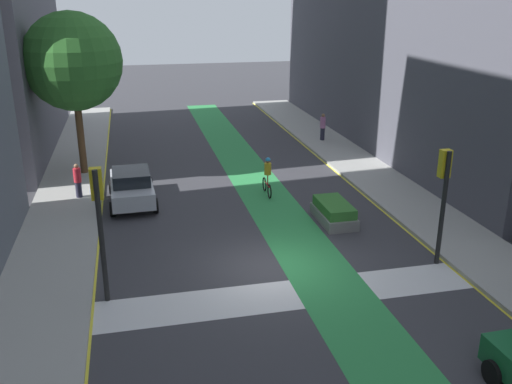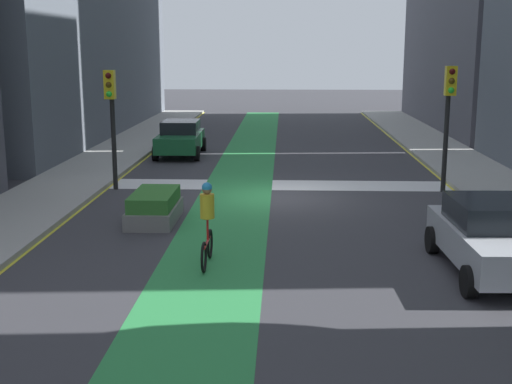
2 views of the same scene
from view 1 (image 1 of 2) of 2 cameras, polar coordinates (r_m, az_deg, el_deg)
The scene contains 15 objects.
ground_plane at distance 19.49m, azimuth 1.72°, elevation -7.60°, with size 120.00×120.00×0.00m, color #38383D.
bike_lane_paint at distance 19.88m, azimuth 5.86°, elevation -7.12°, with size 2.40×60.00×0.01m, color #2D8C47.
crosswalk_band at distance 17.80m, azimuth 3.36°, elevation -10.45°, with size 12.00×1.80×0.01m, color silver.
sidewalk_left at distance 19.20m, azimuth -20.80°, elevation -9.19°, with size 3.00×60.00×0.15m, color #9E9E99.
curb_stripe_left at distance 19.05m, azimuth -16.27°, elevation -9.12°, with size 0.16×60.00×0.01m, color yellow.
sidewalk_right at distance 22.39m, azimuth 20.73°, elevation -4.99°, with size 3.00×60.00×0.15m, color #9E9E99.
curb_stripe_right at distance 21.66m, azimuth 17.36°, elevation -5.63°, with size 0.16×60.00×0.01m, color yellow.
traffic_signal_near_right at distance 19.73m, azimuth 18.64°, elevation 0.67°, with size 0.35×0.52×4.06m.
traffic_signal_near_left at distance 16.94m, azimuth -15.78°, elevation -1.75°, with size 0.35×0.52×4.21m.
car_silver_left_far at distance 25.51m, azimuth -12.60°, elevation 0.59°, with size 2.13×4.25×1.57m.
cyclist_in_lane at distance 25.82m, azimuth 1.18°, elevation 1.70°, with size 0.32×1.73×1.86m.
pedestrian_sidewalk_right_a at distance 35.61m, azimuth 6.84°, elevation 6.67°, with size 0.34×0.34×1.69m.
pedestrian_sidewalk_left_a at distance 26.46m, azimuth -17.77°, elevation 1.14°, with size 0.34×0.34×1.58m.
street_tree_near at distance 29.24m, azimuth -18.24°, elevation 12.54°, with size 4.79×4.79×8.05m.
median_planter at distance 23.21m, azimuth 7.98°, elevation -2.09°, with size 1.26×2.48×0.85m.
Camera 1 is at (-4.42, -16.76, 8.91)m, focal length 39.11 mm.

